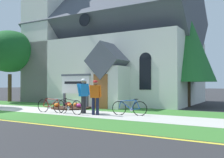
{
  "coord_description": "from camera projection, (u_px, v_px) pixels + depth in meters",
  "views": [
    {
      "loc": [
        12.86,
        -9.38,
        1.54
      ],
      "look_at": [
        5.03,
        3.98,
        1.8
      ],
      "focal_mm": 41.83,
      "sensor_mm": 36.0,
      "label": 1
    }
  ],
  "objects": [
    {
      "name": "bicycle_orange",
      "position": [
        130.0,
        108.0,
        12.54
      ],
      "size": [
        1.67,
        0.46,
        0.82
      ],
      "color": "black",
      "rests_on": "ground"
    },
    {
      "name": "yard_deciduous_tree",
      "position": [
        10.0,
        52.0,
        22.09
      ],
      "size": [
        4.52,
        4.52,
        5.99
      ],
      "color": "#4C3823",
      "rests_on": "ground"
    },
    {
      "name": "grass_verge",
      "position": [
        6.0,
        115.0,
        12.79
      ],
      "size": [
        32.0,
        2.35,
        0.01
      ],
      "primitive_type": "cube",
      "color": "#38722D",
      "rests_on": "ground"
    },
    {
      "name": "sidewalk_slab",
      "position": [
        42.0,
        110.0,
        14.9
      ],
      "size": [
        32.0,
        2.53,
        0.01
      ],
      "primitive_type": "cube",
      "color": "#B7B5AD",
      "rests_on": "ground"
    },
    {
      "name": "cyclist_in_yellow_jersey",
      "position": [
        84.0,
        93.0,
        13.3
      ],
      "size": [
        0.33,
        0.8,
        1.78
      ],
      "color": "#2D2D33",
      "rests_on": "ground"
    },
    {
      "name": "bicycle_black",
      "position": [
        70.0,
        107.0,
        13.05
      ],
      "size": [
        1.77,
        0.3,
        0.82
      ],
      "color": "black",
      "rests_on": "ground"
    },
    {
      "name": "ground",
      "position": [
        50.0,
        106.0,
        18.01
      ],
      "size": [
        140.0,
        140.0,
        0.0
      ],
      "primitive_type": "plane",
      "color": "#2B2B2D"
    },
    {
      "name": "flower_bed",
      "position": [
        71.0,
        107.0,
        15.98
      ],
      "size": [
        2.44,
        2.44,
        0.34
      ],
      "color": "#382319",
      "rests_on": "ground"
    },
    {
      "name": "roadside_conifer",
      "position": [
        188.0,
        47.0,
        17.28
      ],
      "size": [
        3.58,
        3.58,
        6.32
      ],
      "color": "#3D2D1E",
      "rests_on": "ground"
    },
    {
      "name": "church_lawn",
      "position": [
        72.0,
        107.0,
        17.19
      ],
      "size": [
        24.0,
        2.79,
        0.01
      ],
      "primitive_type": "cube",
      "color": "#38722D",
      "rests_on": "ground"
    },
    {
      "name": "bicycle_red",
      "position": [
        51.0,
        106.0,
        13.71
      ],
      "size": [
        1.74,
        0.2,
        0.79
      ],
      "color": "black",
      "rests_on": "ground"
    },
    {
      "name": "cyclist_in_green_jersey",
      "position": [
        95.0,
        95.0,
        12.64
      ],
      "size": [
        0.67,
        0.3,
        1.69
      ],
      "color": "#191E38",
      "rests_on": "ground"
    },
    {
      "name": "church_building",
      "position": [
        106.0,
        47.0,
        21.98
      ],
      "size": [
        13.76,
        10.01,
        13.21
      ],
      "color": "silver",
      "rests_on": "ground"
    },
    {
      "name": "church_sign",
      "position": [
        76.0,
        85.0,
        16.35
      ],
      "size": [
        2.24,
        0.15,
        2.13
      ],
      "color": "#474C56",
      "rests_on": "ground"
    }
  ]
}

